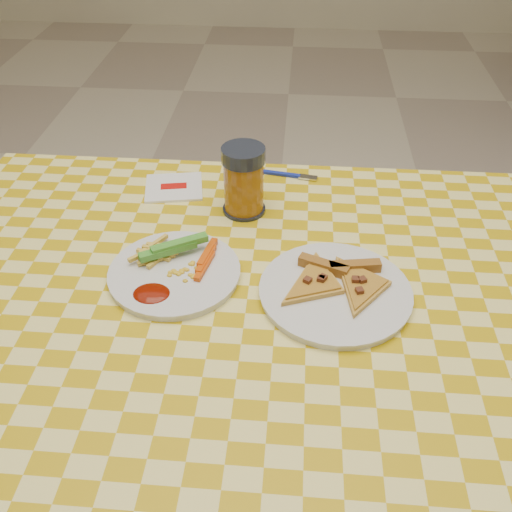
{
  "coord_description": "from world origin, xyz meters",
  "views": [
    {
      "loc": [
        0.07,
        -0.76,
        1.43
      ],
      "look_at": [
        0.01,
        0.06,
        0.78
      ],
      "focal_mm": 40.0,
      "sensor_mm": 36.0,
      "label": 1
    }
  ],
  "objects_px": {
    "plate_left": "(175,274)",
    "plate_right": "(335,293)",
    "table": "(249,315)",
    "drink_glass": "(244,181)"
  },
  "relations": [
    {
      "from": "plate_left",
      "to": "plate_right",
      "type": "height_order",
      "value": "same"
    },
    {
      "from": "table",
      "to": "plate_right",
      "type": "distance_m",
      "value": 0.17
    },
    {
      "from": "table",
      "to": "plate_left",
      "type": "relative_size",
      "value": 5.46
    },
    {
      "from": "plate_right",
      "to": "drink_glass",
      "type": "bearing_deg",
      "value": 126.16
    },
    {
      "from": "plate_left",
      "to": "drink_glass",
      "type": "bearing_deg",
      "value": 64.95
    },
    {
      "from": "table",
      "to": "plate_right",
      "type": "xyz_separation_m",
      "value": [
        0.15,
        -0.01,
        0.08
      ]
    },
    {
      "from": "plate_right",
      "to": "drink_glass",
      "type": "distance_m",
      "value": 0.32
    },
    {
      "from": "plate_right",
      "to": "plate_left",
      "type": "bearing_deg",
      "value": 174.49
    },
    {
      "from": "table",
      "to": "plate_right",
      "type": "bearing_deg",
      "value": -5.0
    },
    {
      "from": "table",
      "to": "plate_left",
      "type": "bearing_deg",
      "value": 173.93
    }
  ]
}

